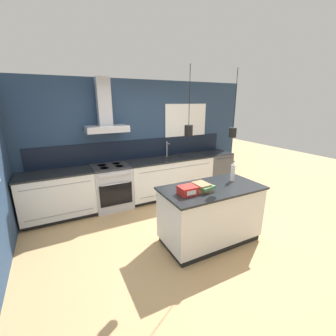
# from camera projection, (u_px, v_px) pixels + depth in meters

# --- Properties ---
(ground_plane) EXTENTS (16.00, 16.00, 0.00)m
(ground_plane) POSITION_uv_depth(u_px,v_px,m) (183.00, 239.00, 3.66)
(ground_plane) COLOR tan
(ground_plane) RESTS_ON ground
(wall_back) EXTENTS (5.60, 2.31, 2.60)m
(wall_back) POSITION_uv_depth(u_px,v_px,m) (136.00, 139.00, 4.96)
(wall_back) COLOR navy
(wall_back) RESTS_ON ground_plane
(counter_run_left) EXTENTS (1.31, 0.64, 0.91)m
(counter_run_left) POSITION_uv_depth(u_px,v_px,m) (58.00, 195.00, 4.21)
(counter_run_left) COLOR black
(counter_run_left) RESTS_ON ground_plane
(counter_run_sink) EXTENTS (2.01, 0.64, 1.27)m
(counter_run_sink) POSITION_uv_depth(u_px,v_px,m) (170.00, 177.00, 5.26)
(counter_run_sink) COLOR black
(counter_run_sink) RESTS_ON ground_plane
(oven_range) EXTENTS (0.74, 0.66, 0.91)m
(oven_range) POSITION_uv_depth(u_px,v_px,m) (112.00, 187.00, 4.65)
(oven_range) COLOR #B5B5BA
(oven_range) RESTS_ON ground_plane
(dishwasher) EXTENTS (0.63, 0.65, 0.91)m
(dishwasher) POSITION_uv_depth(u_px,v_px,m) (215.00, 169.00, 5.84)
(dishwasher) COLOR #4C4C51
(dishwasher) RESTS_ON ground_plane
(kitchen_island) EXTENTS (1.55, 0.81, 0.91)m
(kitchen_island) POSITION_uv_depth(u_px,v_px,m) (210.00, 214.00, 3.52)
(kitchen_island) COLOR black
(kitchen_island) RESTS_ON ground_plane
(bottle_on_island) EXTENTS (0.07, 0.07, 0.34)m
(bottle_on_island) POSITION_uv_depth(u_px,v_px,m) (233.00, 172.00, 3.63)
(bottle_on_island) COLOR silver
(bottle_on_island) RESTS_ON kitchen_island
(book_stack) EXTENTS (0.31, 0.36, 0.11)m
(book_stack) POSITION_uv_depth(u_px,v_px,m) (202.00, 187.00, 3.26)
(book_stack) COLOR olive
(book_stack) RESTS_ON kitchen_island
(red_supply_box) EXTENTS (0.24, 0.21, 0.12)m
(red_supply_box) POSITION_uv_depth(u_px,v_px,m) (188.00, 190.00, 3.11)
(red_supply_box) COLOR red
(red_supply_box) RESTS_ON kitchen_island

